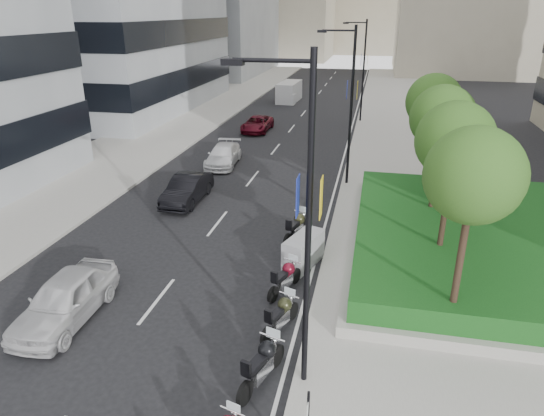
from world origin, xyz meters
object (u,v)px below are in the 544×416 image
(car_b, at_px, (187,189))
(delivery_van, at_px, (289,93))
(motorcycle_5, at_px, (304,251))
(car_c, at_px, (223,155))
(lamp_post_0, at_px, (302,217))
(motorcycle_2, at_px, (262,364))
(motorcycle_6, at_px, (297,227))
(motorcycle_3, at_px, (281,315))
(lamp_post_1, at_px, (349,100))
(lamp_post_2, at_px, (362,66))
(motorcycle_4, at_px, (285,278))
(car_d, at_px, (257,124))
(car_a, at_px, (65,299))

(car_b, height_order, delivery_van, delivery_van)
(motorcycle_5, relative_size, car_c, 0.51)
(lamp_post_0, distance_m, motorcycle_2, 4.54)
(motorcycle_6, xyz_separation_m, car_b, (-6.59, 3.44, 0.09))
(lamp_post_0, bearing_deg, delivery_van, 100.63)
(motorcycle_3, bearing_deg, lamp_post_1, 16.55)
(lamp_post_1, xyz_separation_m, motorcycle_5, (-0.88, -10.30, -4.41))
(lamp_post_0, xyz_separation_m, motorcycle_3, (-0.94, 2.23, -4.48))
(lamp_post_2, distance_m, motorcycle_4, 30.78)
(motorcycle_4, relative_size, car_c, 0.45)
(motorcycle_2, height_order, car_d, car_d)
(car_b, bearing_deg, motorcycle_3, -54.49)
(lamp_post_2, xyz_separation_m, car_a, (-8.10, -33.67, -4.28))
(motorcycle_2, xyz_separation_m, motorcycle_4, (-0.26, 4.79, -0.06))
(motorcycle_4, distance_m, car_a, 7.60)
(lamp_post_2, xyz_separation_m, motorcycle_4, (-1.24, -30.43, -4.48))
(motorcycle_5, height_order, delivery_van, delivery_van)
(lamp_post_1, relative_size, car_d, 1.97)
(lamp_post_2, xyz_separation_m, car_b, (-8.13, -22.57, -4.33))
(lamp_post_0, distance_m, lamp_post_2, 35.00)
(car_b, bearing_deg, motorcycle_5, -38.02)
(motorcycle_6, height_order, car_a, car_a)
(motorcycle_5, distance_m, car_a, 9.00)
(motorcycle_5, height_order, car_d, motorcycle_5)
(delivery_van, bearing_deg, lamp_post_0, -76.34)
(lamp_post_1, relative_size, motorcycle_6, 3.84)
(motorcycle_4, bearing_deg, car_d, 36.98)
(delivery_van, bearing_deg, car_d, -87.17)
(motorcycle_6, bearing_deg, motorcycle_5, -147.68)
(lamp_post_0, bearing_deg, car_b, 123.18)
(motorcycle_3, bearing_deg, motorcycle_2, -160.83)
(car_c, bearing_deg, car_a, -94.31)
(motorcycle_5, bearing_deg, car_a, 145.24)
(lamp_post_2, relative_size, car_d, 1.97)
(lamp_post_0, xyz_separation_m, motorcycle_4, (-1.24, 4.57, -4.48))
(lamp_post_1, distance_m, car_a, 18.15)
(car_a, xyz_separation_m, delivery_van, (-0.21, 42.99, 0.22))
(motorcycle_6, bearing_deg, motorcycle_2, -160.11)
(lamp_post_0, relative_size, motorcycle_3, 4.25)
(lamp_post_0, height_order, motorcycle_3, lamp_post_0)
(motorcycle_3, bearing_deg, motorcycle_4, 27.45)
(car_b, bearing_deg, car_a, -89.52)
(lamp_post_1, bearing_deg, motorcycle_2, -93.26)
(lamp_post_1, relative_size, motorcycle_2, 3.85)
(lamp_post_0, distance_m, lamp_post_1, 17.00)
(car_d, bearing_deg, car_a, -88.68)
(motorcycle_2, bearing_deg, lamp_post_2, 16.00)
(lamp_post_1, xyz_separation_m, motorcycle_2, (-0.98, -17.22, -4.42))
(car_d, bearing_deg, delivery_van, 90.59)
(lamp_post_2, height_order, delivery_van, lamp_post_2)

